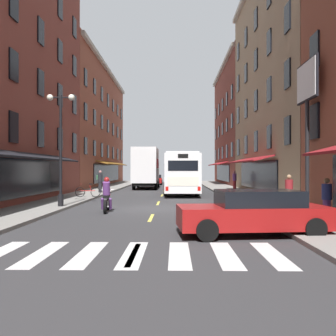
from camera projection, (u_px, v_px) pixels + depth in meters
name	position (u px, v px, depth m)	size (l,w,h in m)	color
ground_plane	(156.00, 210.00, 18.72)	(34.80, 80.00, 0.10)	#333335
lane_centre_dashes	(155.00, 209.00, 18.47)	(0.14, 73.90, 0.01)	#DBCC4C
crosswalk_near	(133.00, 254.00, 8.72)	(7.10, 2.80, 0.01)	silver
sidewalk_left	(42.00, 207.00, 18.83)	(3.00, 80.00, 0.14)	gray
sidewalk_right	(271.00, 208.00, 18.61)	(3.00, 80.00, 0.14)	gray
billboard_sign	(307.00, 99.00, 16.68)	(0.40, 2.44, 6.84)	black
transit_bus	(180.00, 173.00, 30.84)	(2.86, 12.02, 3.29)	white
box_truck	(146.00, 168.00, 37.60)	(2.51, 7.64, 4.13)	white
sedan_near	(155.00, 179.00, 48.16)	(2.11, 4.66, 1.29)	maroon
sedan_mid	(254.00, 212.00, 11.18)	(4.70, 2.26, 1.39)	maroon
motorcycle_rider	(107.00, 197.00, 17.23)	(0.63, 2.07, 1.66)	black
bicycle_near	(88.00, 192.00, 24.69)	(1.71, 0.48, 0.91)	black
pedestrian_near	(100.00, 181.00, 29.52)	(0.52, 0.46, 1.78)	black
pedestrian_mid	(289.00, 192.00, 16.99)	(0.36, 0.36, 1.64)	#4C4C51
pedestrian_far	(327.00, 199.00, 13.54)	(0.36, 0.36, 1.57)	#66387F
pedestrian_rear	(235.00, 180.00, 33.24)	(0.36, 0.36, 1.74)	maroon
street_lamp_twin	(61.00, 144.00, 18.60)	(1.42, 0.32, 5.72)	black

